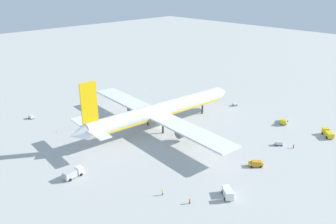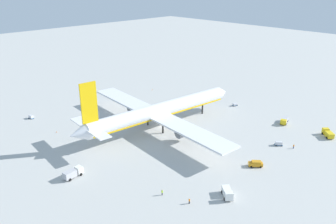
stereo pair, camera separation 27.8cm
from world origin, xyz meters
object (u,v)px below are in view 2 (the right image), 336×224
service_truck_1 (227,193)px  ground_worker_2 (189,201)px  airliner (159,111)px  service_truck_3 (328,133)px  baggage_cart_0 (235,104)px  traffic_cone_1 (152,90)px  baggage_cart_2 (279,143)px  service_truck_0 (73,173)px  service_van (256,164)px  baggage_cart_1 (31,117)px  ground_worker_1 (162,192)px  service_truck_2 (284,120)px  ground_worker_0 (294,146)px  traffic_cone_0 (57,132)px

service_truck_1 → ground_worker_2: service_truck_1 is taller
airliner → service_truck_3: airliner is taller
service_truck_3 → baggage_cart_0: 45.19m
traffic_cone_1 → baggage_cart_0: bearing=-75.0°
baggage_cart_0 → baggage_cart_2: 42.37m
ground_worker_2 → service_truck_0: bearing=115.2°
service_van → baggage_cart_2: size_ratio=1.49×
service_van → baggage_cart_1: bearing=111.2°
service_van → ground_worker_1: service_van is taller
ground_worker_2 → service_truck_2: bearing=7.9°
service_truck_2 → baggage_cart_1: size_ratio=2.16×
service_truck_0 → ground_worker_2: service_truck_0 is taller
service_truck_2 → traffic_cone_1: service_truck_2 is taller
ground_worker_0 → ground_worker_2: ground_worker_2 is taller
service_van → traffic_cone_0: bearing=116.1°
service_truck_0 → service_truck_1: service_truck_1 is taller
baggage_cart_0 → baggage_cart_1: bearing=145.8°
service_truck_1 → service_van: (20.12, 3.65, -0.36)m
airliner → traffic_cone_0: (-32.27, 24.87, -6.92)m
baggage_cart_1 → traffic_cone_0: baggage_cart_1 is taller
airliner → ground_worker_2: airliner is taller
service_van → baggage_cart_1: size_ratio=1.49×
service_truck_1 → service_van: 20.45m
service_truck_1 → baggage_cart_2: 39.65m
service_truck_0 → ground_worker_2: (15.95, -33.92, -0.67)m
airliner → traffic_cone_1: 50.76m
service_truck_2 → ground_worker_2: bearing=-172.1°
service_van → service_truck_1: bearing=-169.7°
service_truck_1 → traffic_cone_1: service_truck_1 is taller
ground_worker_1 → traffic_cone_0: ground_worker_1 is taller
service_truck_3 → service_van: bearing=170.0°
service_van → traffic_cone_1: (29.56, 83.98, -0.76)m
baggage_cart_2 → traffic_cone_0: (-53.12, 67.09, -0.55)m
service_truck_3 → ground_worker_0: bearing=166.7°
service_truck_1 → service_van: service_truck_1 is taller
service_truck_0 → traffic_cone_0: service_truck_0 is taller
service_truck_0 → service_van: bearing=-37.7°
service_truck_2 → baggage_cart_1: bearing=133.3°
service_truck_3 → traffic_cone_0: (-73.53, 76.47, -1.10)m
baggage_cart_1 → service_truck_0: bearing=-101.2°
ground_worker_0 → ground_worker_1: 54.80m
service_truck_2 → service_van: 41.05m
airliner → service_truck_2: (41.24, -33.34, -5.95)m
service_truck_0 → service_truck_3: bearing=-26.5°
service_truck_0 → baggage_cart_2: (65.03, -33.15, -0.68)m
service_truck_3 → baggage_cart_2: (-20.41, 9.38, -0.54)m
airliner → ground_worker_2: bearing=-123.3°
ground_worker_0 → traffic_cone_1: ground_worker_0 is taller
traffic_cone_0 → baggage_cart_1: bearing=92.9°
airliner → service_truck_1: size_ratio=14.69×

